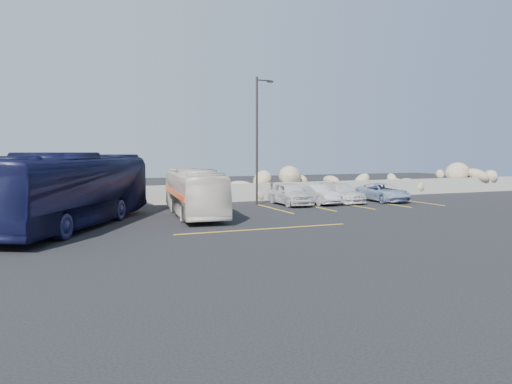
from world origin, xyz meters
name	(u,v)px	position (x,y,z in m)	size (l,w,h in m)	color
ground	(287,228)	(0.00, 0.00, 0.00)	(90.00, 90.00, 0.00)	black
seawall	(207,194)	(0.00, 12.00, 0.60)	(60.00, 0.40, 1.20)	gray
riprap_pile	(202,182)	(0.00, 13.20, 1.30)	(54.00, 2.80, 2.60)	#948161
parking_lines	(317,210)	(4.64, 5.57, 0.01)	(18.16, 9.36, 0.01)	gold
lamppost	(258,137)	(2.56, 9.50, 4.30)	(1.14, 0.18, 8.00)	#292624
vintage_bus	(194,192)	(-2.57, 5.88, 1.23)	(2.06, 8.80, 2.45)	beige
tour_coach	(71,190)	(-8.69, 3.94, 1.66)	(2.79, 11.94, 3.33)	black
car_a	(290,194)	(4.40, 8.59, 0.72)	(1.69, 4.21, 1.43)	silver
car_b	(318,194)	(6.31, 8.47, 0.62)	(1.31, 3.77, 1.24)	#B2B2B7
car_c	(341,193)	(8.23, 8.77, 0.62)	(1.74, 4.29, 1.24)	silver
car_d	(382,192)	(11.21, 8.31, 0.61)	(2.02, 4.37, 1.21)	#7E92B3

